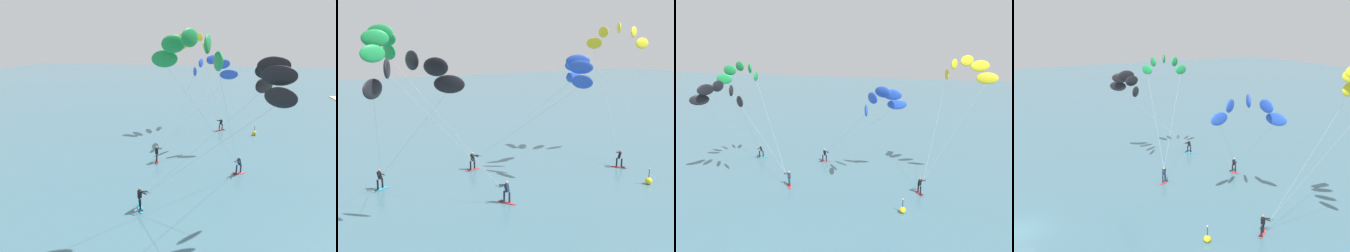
{
  "view_description": "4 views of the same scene",
  "coord_description": "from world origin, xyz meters",
  "views": [
    {
      "loc": [
        -27.64,
        16.26,
        11.69
      ],
      "look_at": [
        -0.81,
        21.87,
        3.45
      ],
      "focal_mm": 29.93,
      "sensor_mm": 36.0,
      "label": 1
    },
    {
      "loc": [
        -16.41,
        -8.28,
        11.34
      ],
      "look_at": [
        -0.7,
        19.2,
        4.57
      ],
      "focal_mm": 42.05,
      "sensor_mm": 36.0,
      "label": 2
    },
    {
      "loc": [
        11.41,
        -15.34,
        14.79
      ],
      "look_at": [
        0.89,
        20.94,
        5.24
      ],
      "focal_mm": 36.58,
      "sensor_mm": 36.0,
      "label": 3
    },
    {
      "loc": [
        31.87,
        -2.77,
        16.15
      ],
      "look_at": [
        -2.97,
        16.69,
        5.84
      ],
      "focal_mm": 43.69,
      "sensor_mm": 36.0,
      "label": 4
    }
  ],
  "objects": [
    {
      "name": "marker_buoy",
      "position": [
        8.75,
        12.31,
        0.3
      ],
      "size": [
        0.56,
        0.56,
        1.38
      ],
      "color": "yellow",
      "rests_on": "ground"
    },
    {
      "name": "kitesurfer_far_out",
      "position": [
        5.45,
        18.25,
        8.68
      ],
      "size": [
        10.9,
        8.07,
        10.31
      ],
      "color": "red",
      "rests_on": "ground"
    },
    {
      "name": "kitesurfer_downwind",
      "position": [
        -10.21,
        18.36,
        10.83
      ],
      "size": [
        9.6,
        7.15,
        12.48
      ],
      "color": "red",
      "rests_on": "ground"
    },
    {
      "name": "kitesurfer_mid_water",
      "position": [
        -9.99,
        13.9,
        9.26
      ],
      "size": [
        6.07,
        9.9,
        10.89
      ],
      "color": "#23ADD1",
      "rests_on": "ground"
    },
    {
      "name": "kitesurfer_nearshore",
      "position": [
        13.46,
        21.2,
        11.57
      ],
      "size": [
        7.17,
        7.91,
        13.31
      ],
      "color": "red",
      "rests_on": "ground"
    }
  ]
}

